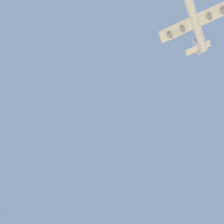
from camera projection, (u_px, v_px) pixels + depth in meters
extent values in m
cylinder|color=white|center=(194.00, 19.00, 169.56)|extent=(68.22, 15.99, 6.40)
cone|color=white|center=(199.00, 54.00, 195.44)|extent=(5.61, 6.28, 5.76)
cube|color=white|center=(195.00, 22.00, 170.30)|extent=(12.92, 59.80, 8.40)
cylinder|color=gray|center=(170.00, 35.00, 173.81)|extent=(5.38, 3.68, 3.00)
cylinder|color=gray|center=(183.00, 29.00, 171.31)|extent=(5.38, 3.68, 3.00)
cylinder|color=gray|center=(210.00, 17.00, 166.31)|extent=(5.38, 3.68, 3.00)
cylinder|color=gray|center=(224.00, 10.00, 163.80)|extent=(5.38, 3.68, 3.00)
cube|color=white|center=(195.00, 44.00, 196.06)|extent=(8.03, 2.14, 10.40)
cube|color=white|center=(198.00, 48.00, 191.04)|extent=(7.34, 22.00, 3.38)
cylinder|color=#38478C|center=(197.00, 38.00, 207.78)|extent=(13.06, 3.71, 1.50)
cone|color=black|center=(195.00, 33.00, 202.98)|extent=(2.23, 1.82, 1.50)
cube|color=#38478C|center=(198.00, 40.00, 208.62)|extent=(5.71, 8.64, 0.24)
cube|color=#38478C|center=(198.00, 42.00, 212.56)|extent=(2.40, 0.61, 2.60)
cube|color=#38478C|center=(199.00, 42.00, 211.44)|extent=(2.79, 5.07, 0.20)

